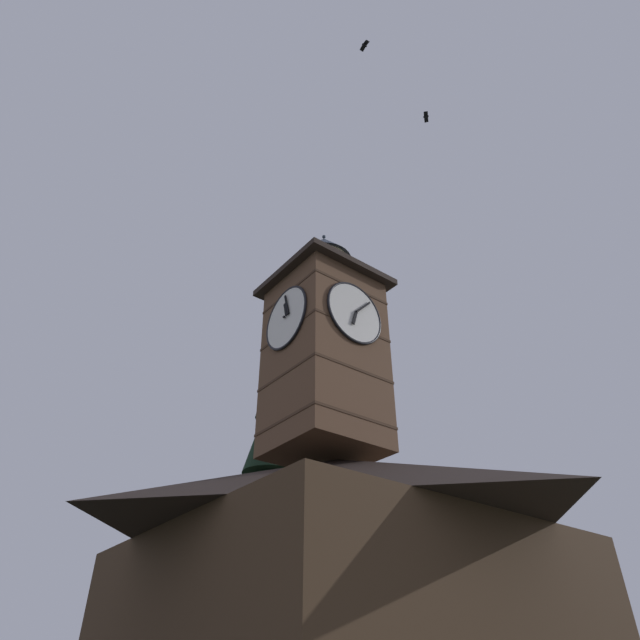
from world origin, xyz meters
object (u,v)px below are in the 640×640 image
Objects in this scene: pine_tree_behind at (266,542)px; building_main at (340,587)px; clock_tower at (324,347)px; flying_bird_low at (365,45)px; moon at (227,516)px; flying_bird_high at (426,117)px.

building_main is at bearing 80.18° from pine_tree_behind.
clock_tower is 11.85m from flying_bird_low.
clock_tower is 6.59× the size of moon.
building_main is 0.78× the size of pine_tree_behind.
building_main is at bearing -175.76° from clock_tower.
flying_bird_high is at bearing 93.67° from pine_tree_behind.
flying_bird_low reaches higher than building_main.
flying_bird_high is 4.96m from flying_bird_low.
pine_tree_behind is (-1.61, -6.00, -5.92)m from clock_tower.
clock_tower is 0.62× the size of pine_tree_behind.
moon is 38.24m from flying_bird_low.
clock_tower reaches higher than building_main.
flying_bird_low is at bearing 67.46° from moon.
flying_bird_low reaches higher than clock_tower.
building_main is 8.31m from clock_tower.
flying_bird_low is (14.25, 34.34, 8.93)m from moon.
pine_tree_behind is 10.59× the size of moon.
clock_tower is 30.89m from moon.
flying_bird_low is (2.48, 5.80, 10.03)m from clock_tower.
moon is at bearing -114.29° from pine_tree_behind.
pine_tree_behind is 25.70m from moon.
building_main is 6.50m from pine_tree_behind.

